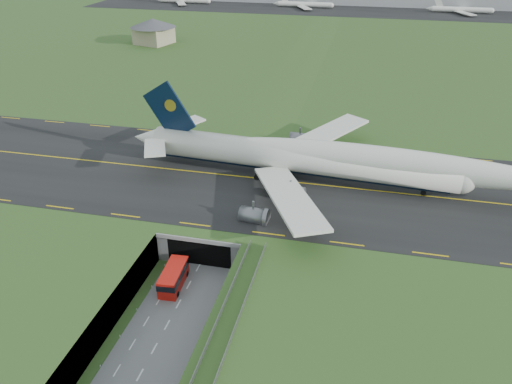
# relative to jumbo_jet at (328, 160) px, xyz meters

# --- Properties ---
(ground) EXTENTS (900.00, 900.00, 0.00)m
(ground) POSITION_rel_jumbo_jet_xyz_m (-20.09, -34.71, -11.32)
(ground) COLOR #315220
(ground) RESTS_ON ground
(airfield_deck) EXTENTS (800.00, 800.00, 6.00)m
(airfield_deck) POSITION_rel_jumbo_jet_xyz_m (-20.09, -34.71, -8.32)
(airfield_deck) COLOR gray
(airfield_deck) RESTS_ON ground
(trench_road) EXTENTS (12.00, 75.00, 0.20)m
(trench_road) POSITION_rel_jumbo_jet_xyz_m (-20.09, -42.21, -11.22)
(trench_road) COLOR slate
(trench_road) RESTS_ON ground
(taxiway) EXTENTS (800.00, 44.00, 0.18)m
(taxiway) POSITION_rel_jumbo_jet_xyz_m (-20.09, -1.71, -5.23)
(taxiway) COLOR black
(taxiway) RESTS_ON airfield_deck
(tunnel_portal) EXTENTS (17.00, 22.30, 6.00)m
(tunnel_portal) POSITION_rel_jumbo_jet_xyz_m (-20.09, -17.99, -7.99)
(tunnel_portal) COLOR gray
(tunnel_portal) RESTS_ON ground
(guideway) EXTENTS (3.00, 53.00, 7.05)m
(guideway) POSITION_rel_jumbo_jet_xyz_m (-9.09, -53.82, -6.00)
(guideway) COLOR #A8A8A3
(guideway) RESTS_ON ground
(jumbo_jet) EXTENTS (92.45, 59.70, 19.80)m
(jumbo_jet) POSITION_rel_jumbo_jet_xyz_m (0.00, 0.00, 0.00)
(jumbo_jet) COLOR white
(jumbo_jet) RESTS_ON ground
(shuttle_tram) EXTENTS (3.71, 8.65, 3.43)m
(shuttle_tram) POSITION_rel_jumbo_jet_xyz_m (-22.55, -33.24, -9.45)
(shuttle_tram) COLOR red
(shuttle_tram) RESTS_ON ground
(service_building) EXTENTS (24.97, 24.97, 11.11)m
(service_building) POSITION_rel_jumbo_jet_xyz_m (-90.88, 119.74, 1.26)
(service_building) COLOR tan
(service_building) RESTS_ON ground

